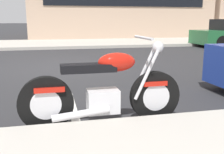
% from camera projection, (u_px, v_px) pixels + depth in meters
% --- Properties ---
extents(ground_plane, '(260.00, 260.00, 0.00)m').
position_uv_depth(ground_plane, '(62.00, 66.00, 7.90)').
color(ground_plane, '#28282B').
extents(parking_stall_stripe, '(0.12, 2.20, 0.01)m').
position_uv_depth(parking_stall_stripe, '(74.00, 113.00, 3.92)').
color(parking_stall_stripe, silver).
rests_on(parking_stall_stripe, ground).
extents(parked_motorcycle, '(2.09, 0.62, 1.14)m').
position_uv_depth(parked_motorcycle, '(104.00, 92.00, 3.40)').
color(parked_motorcycle, black).
rests_on(parked_motorcycle, ground).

